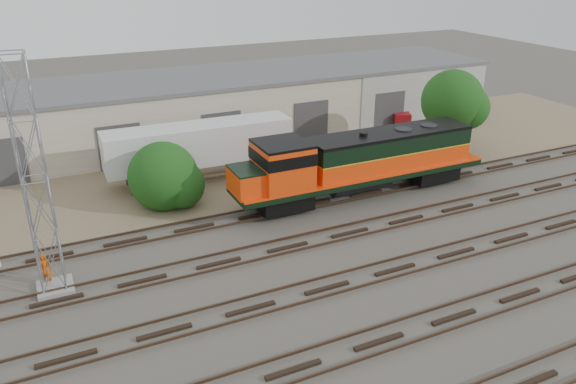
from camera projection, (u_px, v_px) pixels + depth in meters
name	position (u px, v px, depth m)	size (l,w,h in m)	color
ground	(300.00, 261.00, 29.82)	(140.00, 140.00, 0.00)	#47423A
dirt_strip	(211.00, 169.00, 42.25)	(80.00, 16.00, 0.02)	#726047
tracks	(327.00, 288.00, 27.30)	(80.00, 20.40, 0.28)	black
warehouse	(181.00, 109.00, 47.83)	(58.40, 10.40, 5.30)	beige
locomotive	(358.00, 162.00, 36.65)	(17.87, 3.14, 4.30)	black
signal_tower	(36.00, 184.00, 25.16)	(1.68, 1.68, 11.37)	gray
worker	(45.00, 269.00, 27.44)	(0.62, 0.41, 1.71)	#E4560C
semi_trailer	(204.00, 145.00, 39.54)	(13.22, 2.99, 4.05)	silver
dumpster_blue	(460.00, 113.00, 53.83)	(1.60, 1.50, 1.50)	navy
dumpster_red	(401.00, 121.00, 51.61)	(1.50, 1.40, 1.40)	maroon
tree_mid	(168.00, 179.00, 35.58)	(4.68, 4.46, 4.46)	#382619
tree_east	(456.00, 103.00, 44.40)	(5.16, 4.92, 6.64)	#382619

